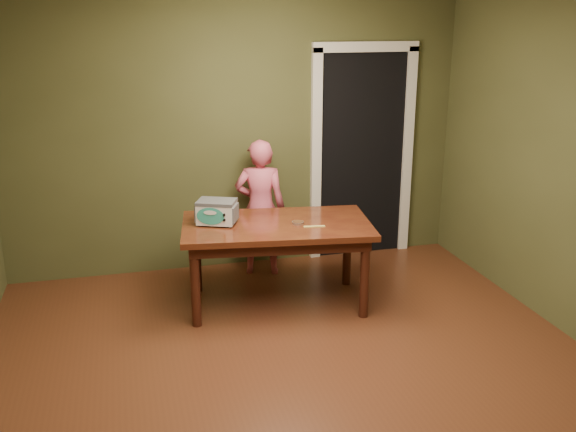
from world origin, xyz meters
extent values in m
plane|color=#532A17|center=(0.00, 0.00, 0.00)|extent=(5.00, 5.00, 0.00)
cube|color=#4A4D29|center=(0.00, 2.50, 1.30)|extent=(4.50, 0.02, 2.60)
cube|color=black|center=(1.30, 2.80, 1.05)|extent=(0.90, 0.60, 2.10)
cube|color=black|center=(1.30, 2.48, 1.05)|extent=(0.90, 0.02, 2.10)
cube|color=white|center=(0.80, 2.47, 1.05)|extent=(0.10, 0.06, 2.20)
cube|color=white|center=(1.80, 2.47, 1.05)|extent=(0.10, 0.06, 2.20)
cube|color=white|center=(1.30, 2.47, 2.15)|extent=(1.10, 0.06, 0.10)
cube|color=#3D170D|center=(0.14, 1.45, 0.72)|extent=(1.71, 1.11, 0.05)
cube|color=#35150D|center=(0.14, 1.45, 0.65)|extent=(1.57, 0.97, 0.10)
cylinder|color=#35150D|center=(-0.60, 1.20, 0.35)|extent=(0.08, 0.08, 0.70)
cylinder|color=#35150D|center=(-0.51, 1.89, 0.35)|extent=(0.08, 0.08, 0.70)
cylinder|color=#35150D|center=(0.79, 1.01, 0.35)|extent=(0.08, 0.08, 0.70)
cylinder|color=#35150D|center=(0.88, 1.70, 0.35)|extent=(0.08, 0.08, 0.70)
cylinder|color=#4C4F54|center=(-0.51, 1.53, 0.76)|extent=(0.02, 0.02, 0.01)
cylinder|color=#4C4F54|center=(-0.44, 1.68, 0.76)|extent=(0.02, 0.02, 0.01)
cylinder|color=#4C4F54|center=(-0.27, 1.43, 0.76)|extent=(0.02, 0.02, 0.01)
cylinder|color=#4C4F54|center=(-0.20, 1.58, 0.76)|extent=(0.02, 0.02, 0.01)
cube|color=silver|center=(-0.36, 1.55, 0.85)|extent=(0.37, 0.32, 0.18)
cube|color=#4C4F54|center=(-0.36, 1.55, 0.94)|extent=(0.38, 0.33, 0.03)
cube|color=#4C4F54|center=(-0.50, 1.62, 0.85)|extent=(0.09, 0.19, 0.14)
cube|color=#4C4F54|center=(-0.21, 1.49, 0.85)|extent=(0.09, 0.19, 0.14)
ellipsoid|color=teal|center=(-0.42, 1.46, 0.85)|extent=(0.22, 0.10, 0.15)
cylinder|color=black|center=(-0.32, 1.41, 0.87)|extent=(0.02, 0.02, 0.02)
cylinder|color=black|center=(-0.32, 1.41, 0.83)|extent=(0.02, 0.02, 0.02)
cylinder|color=silver|center=(0.31, 1.38, 0.76)|extent=(0.10, 0.10, 0.02)
cylinder|color=#4A3018|center=(0.31, 1.38, 0.77)|extent=(0.09, 0.09, 0.01)
cube|color=#D8C75E|center=(0.42, 1.26, 0.75)|extent=(0.18, 0.05, 0.01)
imported|color=#D1566F|center=(0.16, 2.20, 0.67)|extent=(0.55, 0.43, 1.34)
camera|label=1|loc=(-1.08, -3.61, 2.45)|focal=40.00mm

